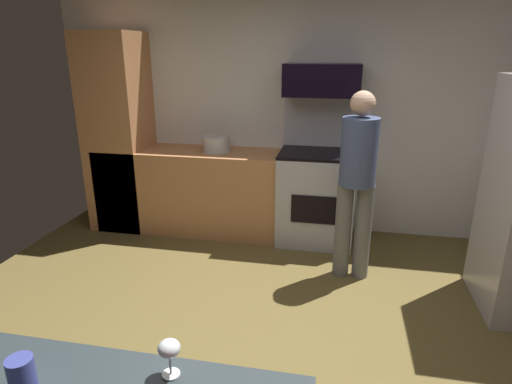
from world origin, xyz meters
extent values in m
cube|color=brown|center=(0.00, 0.00, -0.01)|extent=(5.20, 4.80, 0.02)
cube|color=silver|center=(0.00, 2.34, 1.30)|extent=(5.20, 0.12, 2.60)
cube|color=#BD7D4D|center=(-0.90, 1.98, 0.45)|extent=(2.40, 0.60, 0.90)
cube|color=#BD7D4D|center=(-1.90, 1.98, 1.05)|extent=(0.60, 0.60, 2.10)
cube|color=#B8B5BD|center=(0.27, 1.96, 0.46)|extent=(0.76, 0.64, 0.92)
cube|color=black|center=(0.27, 1.96, 0.94)|extent=(0.76, 0.64, 0.03)
cube|color=#B8B5BD|center=(0.27, 2.25, 1.22)|extent=(0.76, 0.06, 0.53)
cube|color=black|center=(0.27, 1.63, 0.45)|extent=(0.44, 0.01, 0.28)
cube|color=black|center=(0.27, 2.06, 1.64)|extent=(0.74, 0.38, 0.31)
cylinder|color=slate|center=(0.55, 1.25, 0.42)|extent=(0.14, 0.14, 0.85)
cylinder|color=slate|center=(0.72, 1.25, 0.42)|extent=(0.14, 0.14, 0.85)
cylinder|color=#435076|center=(0.63, 1.25, 1.13)|extent=(0.30, 0.30, 0.56)
sphere|color=tan|center=(0.63, 1.25, 1.52)|extent=(0.20, 0.20, 0.20)
cylinder|color=silver|center=(-0.03, -1.18, 0.90)|extent=(0.06, 0.06, 0.01)
cylinder|color=silver|center=(-0.03, -1.18, 0.94)|extent=(0.01, 0.01, 0.07)
ellipsoid|color=silver|center=(-0.03, -1.18, 1.01)|extent=(0.07, 0.07, 0.06)
cylinder|color=#3A428C|center=(-0.47, -1.33, 0.95)|extent=(0.08, 0.08, 0.11)
cylinder|color=#B9B9BB|center=(-0.80, 1.98, 0.98)|extent=(0.29, 0.29, 0.16)
camera|label=1|loc=(0.47, -2.25, 1.92)|focal=29.90mm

